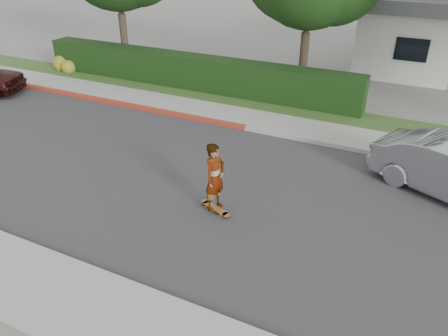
# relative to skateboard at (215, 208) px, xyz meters

# --- Properties ---
(ground) EXTENTS (120.00, 120.00, 0.00)m
(ground) POSITION_rel_skateboard_xyz_m (-2.33, 0.91, -0.09)
(ground) COLOR slate
(ground) RESTS_ON ground
(road) EXTENTS (60.00, 8.00, 0.01)m
(road) POSITION_rel_skateboard_xyz_m (-2.33, 0.91, -0.08)
(road) COLOR #2D2D30
(road) RESTS_ON ground
(curb_near) EXTENTS (60.00, 0.20, 0.15)m
(curb_near) POSITION_rel_skateboard_xyz_m (-2.33, -3.19, -0.01)
(curb_near) COLOR #9E9E99
(curb_near) RESTS_ON ground
(sidewalk_near) EXTENTS (60.00, 1.60, 0.12)m
(sidewalk_near) POSITION_rel_skateboard_xyz_m (-2.33, -4.09, -0.03)
(sidewalk_near) COLOR gray
(sidewalk_near) RESTS_ON ground
(curb_far) EXTENTS (60.00, 0.20, 0.15)m
(curb_far) POSITION_rel_skateboard_xyz_m (-2.33, 5.01, -0.01)
(curb_far) COLOR #9E9E99
(curb_far) RESTS_ON ground
(curb_red_section) EXTENTS (12.00, 0.21, 0.15)m
(curb_red_section) POSITION_rel_skateboard_xyz_m (-7.33, 5.01, -0.01)
(curb_red_section) COLOR maroon
(curb_red_section) RESTS_ON ground
(sidewalk_far) EXTENTS (60.00, 1.60, 0.12)m
(sidewalk_far) POSITION_rel_skateboard_xyz_m (-2.33, 5.91, -0.03)
(sidewalk_far) COLOR gray
(sidewalk_far) RESTS_ON ground
(planting_strip) EXTENTS (60.00, 1.60, 0.10)m
(planting_strip) POSITION_rel_skateboard_xyz_m (-2.33, 7.51, -0.04)
(planting_strip) COLOR #2D4C1E
(planting_strip) RESTS_ON ground
(hedge) EXTENTS (15.00, 1.00, 1.50)m
(hedge) POSITION_rel_skateboard_xyz_m (-5.33, 8.11, 0.66)
(hedge) COLOR black
(hedge) RESTS_ON ground
(flowering_shrub) EXTENTS (1.40, 1.00, 0.90)m
(flowering_shrub) POSITION_rel_skateboard_xyz_m (-12.34, 7.64, 0.25)
(flowering_shrub) COLOR #2D4C19
(flowering_shrub) RESTS_ON ground
(skateboard) EXTENTS (1.01, 0.54, 0.09)m
(skateboard) POSITION_rel_skateboard_xyz_m (0.00, 0.00, 0.00)
(skateboard) COLOR #C15235
(skateboard) RESTS_ON ground
(skateboarder) EXTENTS (0.55, 0.72, 1.78)m
(skateboarder) POSITION_rel_skateboard_xyz_m (0.00, 0.00, 0.90)
(skateboarder) COLOR white
(skateboarder) RESTS_ON skateboard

